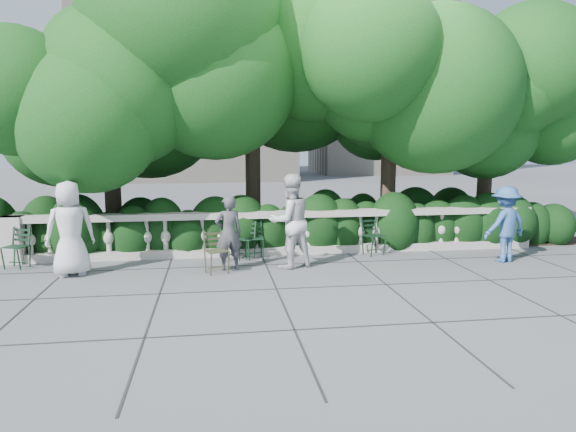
{
  "coord_description": "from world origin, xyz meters",
  "views": [
    {
      "loc": [
        -1.57,
        -9.64,
        2.55
      ],
      "look_at": [
        0.0,
        1.0,
        1.0
      ],
      "focal_mm": 32.0,
      "sensor_mm": 36.0,
      "label": 1
    }
  ],
  "objects": [
    {
      "name": "chair_a",
      "position": [
        -5.6,
        1.14,
        0.0
      ],
      "size": [
        0.57,
        0.59,
        0.84
      ],
      "primitive_type": null,
      "rotation": [
        0.0,
        0.0,
        -0.32
      ],
      "color": "black",
      "rests_on": "ground"
    },
    {
      "name": "chair_b",
      "position": [
        -0.69,
        1.32,
        0.0
      ],
      "size": [
        0.45,
        0.49,
        0.84
      ],
      "primitive_type": null,
      "rotation": [
        0.0,
        0.0,
        0.02
      ],
      "color": "black",
      "rests_on": "ground"
    },
    {
      "name": "balustrade",
      "position": [
        0.0,
        1.8,
        0.49
      ],
      "size": [
        12.0,
        0.44,
        1.0
      ],
      "color": "#9E998E",
      "rests_on": "ground"
    },
    {
      "name": "chair_c",
      "position": [
        -0.97,
        1.3,
        0.0
      ],
      "size": [
        0.61,
        0.63,
        0.84
      ],
      "primitive_type": null,
      "rotation": [
        0.0,
        0.0,
        -0.47
      ],
      "color": "black",
      "rests_on": "ground"
    },
    {
      "name": "person_casual_man",
      "position": [
        -0.02,
        0.55,
        0.96
      ],
      "size": [
        1.12,
        1.0,
        1.92
      ],
      "primitive_type": "imported",
      "rotation": [
        0.0,
        0.0,
        3.49
      ],
      "color": "silver",
      "rests_on": "ground"
    },
    {
      "name": "shrub_hedge",
      "position": [
        0.0,
        3.0,
        0.0
      ],
      "size": [
        15.0,
        2.6,
        1.7
      ],
      "primitive_type": null,
      "color": "black",
      "rests_on": "ground"
    },
    {
      "name": "chair_f",
      "position": [
        2.08,
        1.28,
        0.0
      ],
      "size": [
        0.58,
        0.6,
        0.84
      ],
      "primitive_type": null,
      "rotation": [
        0.0,
        0.0,
        0.35
      ],
      "color": "black",
      "rests_on": "ground"
    },
    {
      "name": "tree_canopy",
      "position": [
        0.69,
        3.19,
        3.96
      ],
      "size": [
        15.04,
        6.52,
        6.78
      ],
      "color": "#3F3023",
      "rests_on": "ground"
    },
    {
      "name": "chair_d",
      "position": [
        -1.21,
        1.23,
        0.0
      ],
      "size": [
        0.47,
        0.51,
        0.84
      ],
      "primitive_type": null,
      "rotation": [
        0.0,
        0.0,
        0.07
      ],
      "color": "black",
      "rests_on": "ground"
    },
    {
      "name": "person_woman_grey",
      "position": [
        -1.27,
        0.52,
        0.75
      ],
      "size": [
        0.61,
        0.47,
        1.5
      ],
      "primitive_type": "imported",
      "rotation": [
        0.0,
        0.0,
        3.36
      ],
      "color": "#3D3E42",
      "rests_on": "ground"
    },
    {
      "name": "person_older_blue",
      "position": [
        4.61,
        0.38,
        0.82
      ],
      "size": [
        1.18,
        0.87,
        1.63
      ],
      "primitive_type": "imported",
      "rotation": [
        0.0,
        0.0,
        3.42
      ],
      "color": "#305691",
      "rests_on": "ground"
    },
    {
      "name": "person_businessman",
      "position": [
        -4.28,
        0.51,
        0.92
      ],
      "size": [
        1.03,
        0.84,
        1.83
      ],
      "primitive_type": "imported",
      "rotation": [
        0.0,
        0.0,
        3.46
      ],
      "color": "silver",
      "rests_on": "ground"
    },
    {
      "name": "chair_weathered",
      "position": [
        -1.47,
        0.12,
        0.0
      ],
      "size": [
        0.57,
        0.6,
        0.84
      ],
      "primitive_type": null,
      "rotation": [
        0.0,
        0.0,
        0.34
      ],
      "color": "black",
      "rests_on": "ground"
    },
    {
      "name": "ground",
      "position": [
        0.0,
        0.0,
        0.0
      ],
      "size": [
        90.0,
        90.0,
        0.0
      ],
      "primitive_type": "plane",
      "color": "#4D4F55",
      "rests_on": "ground"
    }
  ]
}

